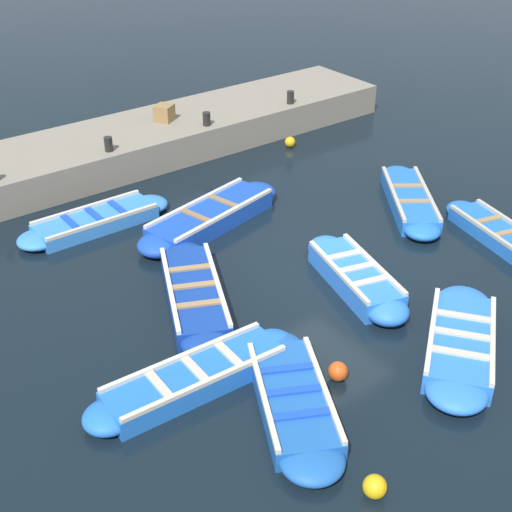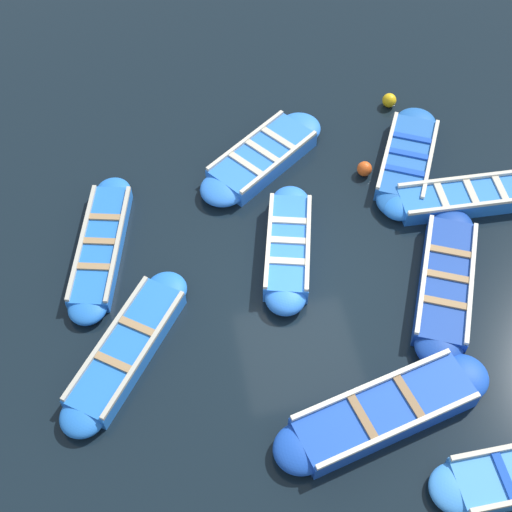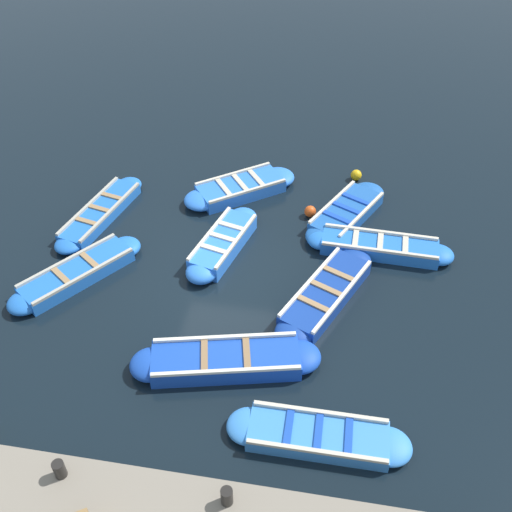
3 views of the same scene
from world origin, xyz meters
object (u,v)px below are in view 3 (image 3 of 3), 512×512
at_px(buoy_orange_near, 310,211).
at_px(bollard_mid_north, 227,496).
at_px(boat_mid_row, 326,294).
at_px(boat_outer_right, 240,188).
at_px(buoy_yellow_far, 356,175).
at_px(boat_drifting, 346,213).
at_px(boat_centre, 318,436).
at_px(boat_outer_left, 101,213).
at_px(boat_alongside, 223,244).
at_px(boat_end_of_row, 77,273).
at_px(bollard_mid_south, 59,469).
at_px(boat_bow_out, 226,360).
at_px(boat_near_quay, 379,247).

bearing_deg(buoy_orange_near, bollard_mid_north, 176.50).
distance_m(boat_mid_row, boat_outer_right, 4.72).
bearing_deg(buoy_orange_near, buoy_yellow_far, -30.65).
bearing_deg(buoy_yellow_far, boat_drifting, 174.25).
xyz_separation_m(boat_centre, boat_outer_left, (5.84, 6.44, 0.00)).
height_order(boat_alongside, boat_end_of_row, boat_alongside).
bearing_deg(buoy_yellow_far, boat_alongside, 139.12).
relative_size(boat_drifting, buoy_yellow_far, 10.45).
relative_size(bollard_mid_south, buoy_yellow_far, 1.08).
bearing_deg(boat_centre, boat_drifting, -1.36).
relative_size(boat_outer_left, bollard_mid_north, 10.47).
distance_m(boat_mid_row, bollard_mid_south, 6.87).
height_order(boat_alongside, boat_outer_right, boat_alongside).
distance_m(boat_alongside, boat_bow_out, 3.74).
xyz_separation_m(boat_outer_left, boat_outer_right, (1.71, -3.56, 0.03)).
height_order(buoy_orange_near, buoy_yellow_far, buoy_yellow_far).
distance_m(boat_outer_left, buoy_yellow_far, 7.41).
bearing_deg(boat_mid_row, bollard_mid_south, 144.17).
bearing_deg(boat_mid_row, buoy_yellow_far, -5.61).
bearing_deg(boat_near_quay, buoy_orange_near, 57.45).
bearing_deg(buoy_orange_near, boat_end_of_row, 122.44).
bearing_deg(boat_alongside, buoy_yellow_far, -40.88).
distance_m(boat_bow_out, boat_drifting, 5.91).
bearing_deg(boat_outer_left, boat_end_of_row, -172.83).
bearing_deg(buoy_yellow_far, buoy_orange_near, 149.35).
xyz_separation_m(boat_end_of_row, bollard_mid_south, (-5.27, -2.00, 0.82)).
relative_size(boat_bow_out, bollard_mid_north, 11.70).
height_order(boat_alongside, boat_outer_left, boat_alongside).
distance_m(boat_bow_out, boat_mid_row, 2.97).
bearing_deg(boat_alongside, boat_outer_right, 0.26).
distance_m(boat_bow_out, bollard_mid_north, 3.42).
distance_m(bollard_mid_north, buoy_yellow_far, 10.79).
relative_size(bollard_mid_south, buoy_orange_near, 1.09).
relative_size(boat_drifting, boat_outer_right, 1.02).
distance_m(boat_outer_right, bollard_mid_south, 9.50).
relative_size(boat_bow_out, boat_mid_row, 1.10).
relative_size(boat_bow_out, buoy_orange_near, 12.78).
relative_size(boat_mid_row, boat_outer_right, 1.12).
distance_m(boat_drifting, boat_outer_left, 6.69).
relative_size(boat_alongside, buoy_yellow_far, 9.93).
relative_size(boat_near_quay, buoy_yellow_far, 11.54).
height_order(boat_alongside, bollard_mid_south, bollard_mid_south).
bearing_deg(boat_end_of_row, buoy_yellow_far, -50.50).
bearing_deg(buoy_orange_near, boat_drifting, -85.72).
relative_size(boat_alongside, bollard_mid_south, 9.17).
xyz_separation_m(boat_mid_row, buoy_orange_near, (3.12, 0.67, -0.03)).
relative_size(boat_outer_left, boat_end_of_row, 1.10).
bearing_deg(boat_centre, boat_outer_right, 20.89).
height_order(boat_near_quay, boat_drifting, boat_near_quay).
distance_m(boat_centre, boat_end_of_row, 7.04).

